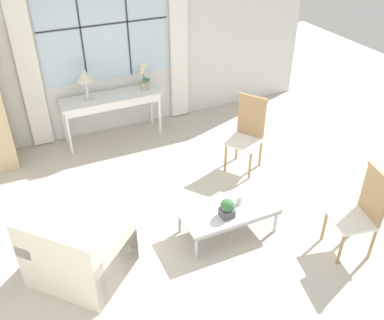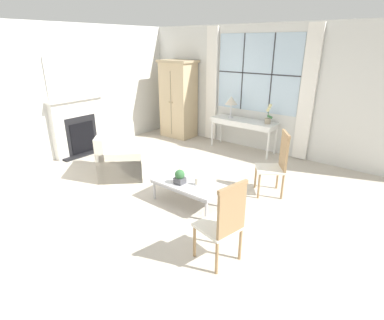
{
  "view_description": "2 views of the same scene",
  "coord_description": "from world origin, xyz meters",
  "px_view_note": "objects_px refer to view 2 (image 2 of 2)",
  "views": [
    {
      "loc": [
        -1.51,
        -3.4,
        3.58
      ],
      "look_at": [
        0.26,
        0.42,
        0.8
      ],
      "focal_mm": 40.0,
      "sensor_mm": 36.0,
      "label": 1
    },
    {
      "loc": [
        3.16,
        -3.38,
        2.41
      ],
      "look_at": [
        0.33,
        0.22,
        0.61
      ],
      "focal_mm": 28.0,
      "sensor_mm": 36.0,
      "label": 2
    }
  ],
  "objects_px": {
    "armchair_upholstered": "(121,160)",
    "accent_chair_wooden": "(225,220)",
    "armoire": "(178,99)",
    "potted_plant_small": "(180,177)",
    "coffee_table": "(188,185)",
    "pillar_candle": "(197,181)",
    "side_chair_wooden": "(277,161)",
    "console_table": "(243,123)",
    "fireplace": "(78,122)",
    "potted_orchid": "(268,116)",
    "table_lamp": "(231,101)"
  },
  "relations": [
    {
      "from": "armoire",
      "to": "table_lamp",
      "type": "bearing_deg",
      "value": 1.2
    },
    {
      "from": "pillar_candle",
      "to": "fireplace",
      "type": "bearing_deg",
      "value": 175.89
    },
    {
      "from": "potted_plant_small",
      "to": "armchair_upholstered",
      "type": "bearing_deg",
      "value": 173.67
    },
    {
      "from": "armoire",
      "to": "side_chair_wooden",
      "type": "distance_m",
      "value": 3.85
    },
    {
      "from": "console_table",
      "to": "coffee_table",
      "type": "bearing_deg",
      "value": -78.02
    },
    {
      "from": "table_lamp",
      "to": "accent_chair_wooden",
      "type": "bearing_deg",
      "value": -59.38
    },
    {
      "from": "fireplace",
      "to": "armchair_upholstered",
      "type": "xyz_separation_m",
      "value": [
        1.66,
        -0.2,
        -0.45
      ]
    },
    {
      "from": "fireplace",
      "to": "armchair_upholstered",
      "type": "relative_size",
      "value": 1.76
    },
    {
      "from": "side_chair_wooden",
      "to": "potted_plant_small",
      "type": "xyz_separation_m",
      "value": [
        -1.03,
        -1.27,
        -0.12
      ]
    },
    {
      "from": "armchair_upholstered",
      "to": "accent_chair_wooden",
      "type": "bearing_deg",
      "value": -17.31
    },
    {
      "from": "potted_orchid",
      "to": "table_lamp",
      "type": "bearing_deg",
      "value": -177.19
    },
    {
      "from": "console_table",
      "to": "armchair_upholstered",
      "type": "bearing_deg",
      "value": -112.99
    },
    {
      "from": "table_lamp",
      "to": "fireplace",
      "type": "bearing_deg",
      "value": -134.57
    },
    {
      "from": "armchair_upholstered",
      "to": "table_lamp",
      "type": "bearing_deg",
      "value": 73.48
    },
    {
      "from": "coffee_table",
      "to": "pillar_candle",
      "type": "distance_m",
      "value": 0.18
    },
    {
      "from": "coffee_table",
      "to": "potted_plant_small",
      "type": "height_order",
      "value": "potted_plant_small"
    },
    {
      "from": "potted_orchid",
      "to": "pillar_candle",
      "type": "bearing_deg",
      "value": -86.63
    },
    {
      "from": "armchair_upholstered",
      "to": "coffee_table",
      "type": "bearing_deg",
      "value": -2.52
    },
    {
      "from": "pillar_candle",
      "to": "console_table",
      "type": "bearing_deg",
      "value": 105.09
    },
    {
      "from": "armoire",
      "to": "pillar_candle",
      "type": "xyz_separation_m",
      "value": [
        2.7,
        -2.72,
        -0.59
      ]
    },
    {
      "from": "side_chair_wooden",
      "to": "coffee_table",
      "type": "xyz_separation_m",
      "value": [
        -0.95,
        -1.16,
        -0.27
      ]
    },
    {
      "from": "side_chair_wooden",
      "to": "accent_chair_wooden",
      "type": "relative_size",
      "value": 1.04
    },
    {
      "from": "console_table",
      "to": "accent_chair_wooden",
      "type": "bearing_deg",
      "value": -63.73
    },
    {
      "from": "armoire",
      "to": "potted_plant_small",
      "type": "relative_size",
      "value": 8.73
    },
    {
      "from": "armoire",
      "to": "accent_chair_wooden",
      "type": "relative_size",
      "value": 1.91
    },
    {
      "from": "console_table",
      "to": "potted_orchid",
      "type": "relative_size",
      "value": 3.5
    },
    {
      "from": "armchair_upholstered",
      "to": "accent_chair_wooden",
      "type": "height_order",
      "value": "accent_chair_wooden"
    },
    {
      "from": "accent_chair_wooden",
      "to": "potted_plant_small",
      "type": "height_order",
      "value": "accent_chair_wooden"
    },
    {
      "from": "table_lamp",
      "to": "armchair_upholstered",
      "type": "distance_m",
      "value": 2.94
    },
    {
      "from": "coffee_table",
      "to": "armoire",
      "type": "bearing_deg",
      "value": 132.86
    },
    {
      "from": "armoire",
      "to": "coffee_table",
      "type": "bearing_deg",
      "value": -47.14
    },
    {
      "from": "side_chair_wooden",
      "to": "potted_plant_small",
      "type": "height_order",
      "value": "side_chair_wooden"
    },
    {
      "from": "console_table",
      "to": "potted_plant_small",
      "type": "height_order",
      "value": "console_table"
    },
    {
      "from": "coffee_table",
      "to": "pillar_candle",
      "type": "relative_size",
      "value": 9.1
    },
    {
      "from": "console_table",
      "to": "table_lamp",
      "type": "distance_m",
      "value": 0.59
    },
    {
      "from": "fireplace",
      "to": "side_chair_wooden",
      "type": "relative_size",
      "value": 1.99
    },
    {
      "from": "side_chair_wooden",
      "to": "pillar_candle",
      "type": "height_order",
      "value": "side_chair_wooden"
    },
    {
      "from": "accent_chair_wooden",
      "to": "pillar_candle",
      "type": "height_order",
      "value": "accent_chair_wooden"
    },
    {
      "from": "armoire",
      "to": "potted_plant_small",
      "type": "distance_m",
      "value": 3.8
    },
    {
      "from": "fireplace",
      "to": "pillar_candle",
      "type": "bearing_deg",
      "value": -4.11
    },
    {
      "from": "side_chair_wooden",
      "to": "potted_plant_small",
      "type": "distance_m",
      "value": 1.64
    },
    {
      "from": "table_lamp",
      "to": "potted_orchid",
      "type": "relative_size",
      "value": 1.14
    },
    {
      "from": "armchair_upholstered",
      "to": "accent_chair_wooden",
      "type": "xyz_separation_m",
      "value": [
        2.94,
        -0.92,
        0.29
      ]
    },
    {
      "from": "potted_orchid",
      "to": "side_chair_wooden",
      "type": "xyz_separation_m",
      "value": [
        0.96,
        -1.66,
        -0.3
      ]
    },
    {
      "from": "coffee_table",
      "to": "potted_plant_small",
      "type": "xyz_separation_m",
      "value": [
        -0.08,
        -0.11,
        0.15
      ]
    },
    {
      "from": "armoire",
      "to": "potted_orchid",
      "type": "height_order",
      "value": "armoire"
    },
    {
      "from": "armchair_upholstered",
      "to": "side_chair_wooden",
      "type": "distance_m",
      "value": 2.91
    },
    {
      "from": "potted_orchid",
      "to": "pillar_candle",
      "type": "height_order",
      "value": "potted_orchid"
    },
    {
      "from": "console_table",
      "to": "armoire",
      "type": "bearing_deg",
      "value": -178.66
    },
    {
      "from": "armchair_upholstered",
      "to": "pillar_candle",
      "type": "relative_size",
      "value": 9.73
    }
  ]
}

